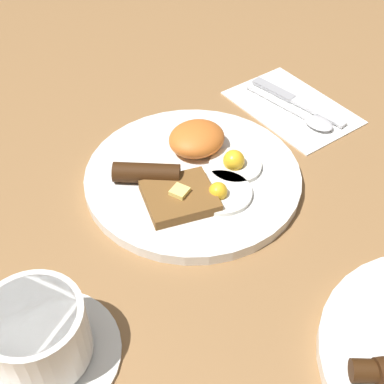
{
  "coord_description": "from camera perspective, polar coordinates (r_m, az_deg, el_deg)",
  "views": [
    {
      "loc": [
        0.34,
        0.39,
        0.49
      ],
      "look_at": [
        0.03,
        0.03,
        0.03
      ],
      "focal_mm": 50.0,
      "sensor_mm": 36.0,
      "label": 1
    }
  ],
  "objects": [
    {
      "name": "spoon",
      "position": [
        0.83,
        12.37,
        7.71
      ],
      "size": [
        0.03,
        0.17,
        0.01
      ],
      "rotation": [
        0.0,
        0.0,
        1.62
      ],
      "color": "silver",
      "rests_on": "napkin"
    },
    {
      "name": "ground_plane",
      "position": [
        0.71,
        0.09,
        1.17
      ],
      "size": [
        3.0,
        3.0,
        0.0
      ],
      "primitive_type": "plane",
      "color": "olive"
    },
    {
      "name": "napkin",
      "position": [
        0.86,
        10.62,
        8.92
      ],
      "size": [
        0.15,
        0.2,
        0.01
      ],
      "primitive_type": "cube",
      "rotation": [
        0.0,
        0.0,
        -0.09
      ],
      "color": "white",
      "rests_on": "ground_plane"
    },
    {
      "name": "knife",
      "position": [
        0.87,
        10.65,
        9.74
      ],
      "size": [
        0.03,
        0.17,
        0.01
      ],
      "rotation": [
        0.0,
        0.0,
        1.63
      ],
      "color": "silver",
      "rests_on": "napkin"
    },
    {
      "name": "breakfast_plate_near",
      "position": [
        0.71,
        0.12,
        2.03
      ],
      "size": [
        0.29,
        0.29,
        0.05
      ],
      "color": "white",
      "rests_on": "ground_plane"
    },
    {
      "name": "teacup_near",
      "position": [
        0.55,
        -16.21,
        -14.66
      ],
      "size": [
        0.15,
        0.15,
        0.08
      ],
      "color": "white",
      "rests_on": "ground_plane"
    }
  ]
}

